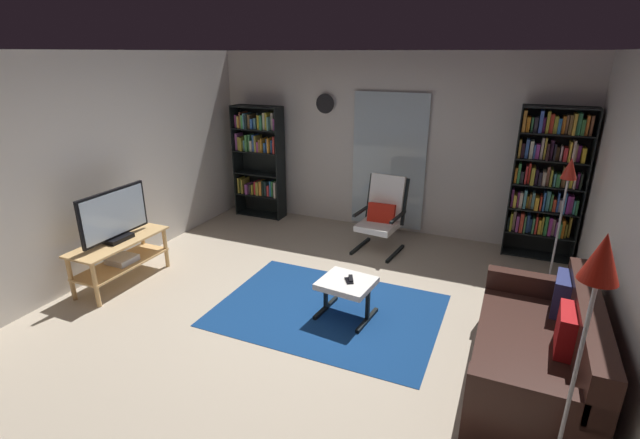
{
  "coord_description": "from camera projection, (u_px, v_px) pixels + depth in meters",
  "views": [
    {
      "loc": [
        1.79,
        -3.63,
        2.57
      ],
      "look_at": [
        -0.15,
        0.8,
        0.8
      ],
      "focal_mm": 25.62,
      "sensor_mm": 36.0,
      "label": 1
    }
  ],
  "objects": [
    {
      "name": "leather_sofa",
      "position": [
        540.0,
        353.0,
        3.68
      ],
      "size": [
        0.86,
        1.79,
        0.81
      ],
      "color": "#351D17",
      "rests_on": "ground"
    },
    {
      "name": "wall_left",
      "position": [
        89.0,
        170.0,
        5.25
      ],
      "size": [
        0.06,
        6.0,
        2.6
      ],
      "primitive_type": "cube",
      "color": "silver",
      "rests_on": "ground"
    },
    {
      "name": "floor_lamp_by_sofa",
      "position": [
        595.0,
        288.0,
        2.39
      ],
      "size": [
        0.22,
        0.22,
        1.73
      ],
      "color": "#A5A5AD",
      "rests_on": "ground"
    },
    {
      "name": "area_rug",
      "position": [
        328.0,
        310.0,
        4.84
      ],
      "size": [
        2.3,
        1.66,
        0.01
      ],
      "primitive_type": "cube",
      "color": "navy",
      "rests_on": "ground"
    },
    {
      "name": "bookshelf_near_sofa",
      "position": [
        548.0,
        178.0,
        5.79
      ],
      "size": [
        0.86,
        0.3,
        1.97
      ],
      "color": "black",
      "rests_on": "ground"
    },
    {
      "name": "floor_lamp_by_shelf",
      "position": [
        566.0,
        189.0,
        4.97
      ],
      "size": [
        0.22,
        0.22,
        1.52
      ],
      "color": "#A5A5AD",
      "rests_on": "ground"
    },
    {
      "name": "wall_clock",
      "position": [
        325.0,
        104.0,
        6.83
      ],
      "size": [
        0.29,
        0.03,
        0.29
      ],
      "color": "silver"
    },
    {
      "name": "ottoman",
      "position": [
        346.0,
        287.0,
        4.63
      ],
      "size": [
        0.57,
        0.53,
        0.41
      ],
      "color": "white",
      "rests_on": "ground"
    },
    {
      "name": "bookshelf_near_tv",
      "position": [
        259.0,
        156.0,
        7.35
      ],
      "size": [
        0.81,
        0.3,
        1.8
      ],
      "color": "black",
      "rests_on": "ground"
    },
    {
      "name": "tv_stand",
      "position": [
        121.0,
        255.0,
        5.33
      ],
      "size": [
        0.47,
        1.17,
        0.54
      ],
      "color": "tan",
      "rests_on": "ground"
    },
    {
      "name": "wall_back",
      "position": [
        386.0,
        144.0,
        6.73
      ],
      "size": [
        5.6,
        0.06,
        2.6
      ],
      "primitive_type": "cube",
      "color": "silver",
      "rests_on": "ground"
    },
    {
      "name": "television",
      "position": [
        114.0,
        217.0,
        5.16
      ],
      "size": [
        0.2,
        0.92,
        0.6
      ],
      "color": "black",
      "rests_on": "tv_stand"
    },
    {
      "name": "cell_phone",
      "position": [
        349.0,
        281.0,
        4.59
      ],
      "size": [
        0.13,
        0.15,
        0.01
      ],
      "primitive_type": "cube",
      "rotation": [
        0.0,
        0.0,
        0.56
      ],
      "color": "black",
      "rests_on": "ottoman"
    },
    {
      "name": "tv_remote",
      "position": [
        351.0,
        278.0,
        4.63
      ],
      "size": [
        0.09,
        0.15,
        0.02
      ],
      "primitive_type": "cube",
      "rotation": [
        0.0,
        0.0,
        0.42
      ],
      "color": "black",
      "rests_on": "ottoman"
    },
    {
      "name": "ground_plane",
      "position": [
        302.0,
        319.0,
        4.68
      ],
      "size": [
        7.02,
        7.02,
        0.0
      ],
      "primitive_type": "plane",
      "color": "#B4A48D"
    },
    {
      "name": "glass_door_panel",
      "position": [
        388.0,
        162.0,
        6.73
      ],
      "size": [
        1.1,
        0.01,
        2.0
      ],
      "primitive_type": "cube",
      "color": "silver"
    },
    {
      "name": "lounge_armchair",
      "position": [
        382.0,
        212.0,
        6.18
      ],
      "size": [
        0.63,
        0.71,
        1.02
      ],
      "color": "black",
      "rests_on": "ground"
    }
  ]
}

